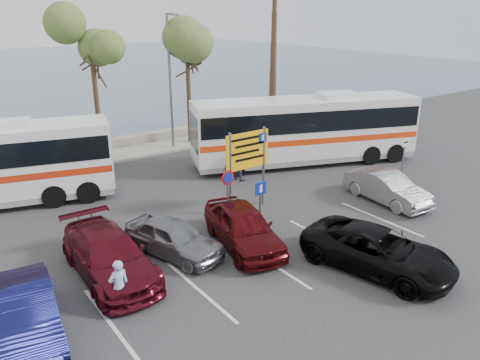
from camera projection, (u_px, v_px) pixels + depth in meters
ground at (277, 242)px, 17.84m from camera, size 120.00×120.00×0.00m
kerb_strip at (127, 154)px, 28.39m from camera, size 44.00×2.40×0.15m
seawall at (114, 143)px, 29.82m from camera, size 48.00×0.80×0.60m
tree_mid at (90, 42)px, 25.29m from camera, size 3.20×3.20×8.00m
tree_right at (187, 47)px, 28.79m from camera, size 3.20×3.20×7.40m
street_lamp_right at (170, 75)px, 28.14m from camera, size 0.45×1.15×8.01m
direction_sign at (247, 157)px, 19.97m from camera, size 2.20×0.12×3.60m
sign_no_stop at (228, 189)px, 18.76m from camera, size 0.60×0.08×2.35m
sign_parking at (260, 201)px, 17.82m from camera, size 0.50×0.07×2.25m
sign_taxi at (404, 153)px, 23.93m from camera, size 0.50×0.07×2.20m
lane_markings at (271, 262)px, 16.44m from camera, size 12.02×4.20×0.01m
coach_bus_right at (305, 132)px, 26.36m from camera, size 12.81×7.11×3.96m
car_silver_a at (174, 237)px, 16.73m from camera, size 2.72×4.24×1.34m
car_blue at (25, 316)px, 12.39m from camera, size 2.09×4.59×1.46m
car_maroon at (109, 255)px, 15.37m from camera, size 2.25×5.22×1.50m
car_red at (243, 227)px, 17.30m from camera, size 2.86×4.89×1.56m
suv_black at (378, 250)px, 15.75m from camera, size 3.46×5.55×1.43m
car_silver_b at (387, 188)px, 21.33m from camera, size 1.84×4.35×1.40m
pedestrian_near at (119, 286)px, 13.52m from camera, size 0.61×0.41×1.67m
pedestrian_far at (239, 163)px, 24.11m from camera, size 0.75×0.92×1.75m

